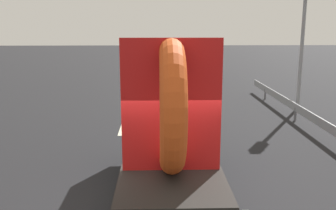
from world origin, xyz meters
name	(u,v)px	position (x,y,z in m)	size (l,w,h in m)	color
ground_plane	(165,206)	(0.00, 0.00, 0.00)	(120.00, 120.00, 0.00)	black
flatbed_truck	(168,119)	(0.11, 1.18, 1.67)	(2.02, 5.62, 3.66)	black
distant_sedan	(204,67)	(3.33, 20.09, 0.74)	(1.82, 4.24, 1.38)	black
traffic_light	(304,25)	(6.34, 9.30, 3.83)	(0.42, 0.36, 5.89)	gray
guardrail	(319,122)	(5.49, 5.04, 0.53)	(0.10, 17.65, 0.71)	gray
lane_dash_left_far	(123,126)	(-1.49, 6.64, 0.00)	(2.66, 0.16, 0.01)	beige
lane_dash_right_far	(205,125)	(1.72, 6.60, 0.00)	(2.09, 0.16, 0.01)	beige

